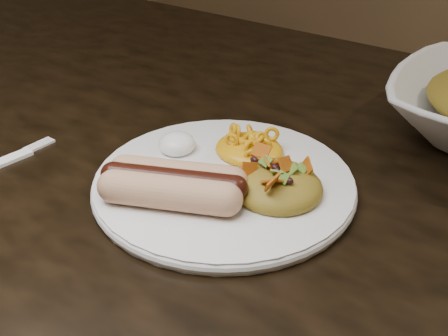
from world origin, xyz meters
The scene contains 6 objects.
table centered at (0.00, 0.00, 0.66)m, with size 1.60×0.90×0.75m.
plate centered at (0.07, -0.06, 0.76)m, with size 0.26×0.26×0.01m, color white.
hotdog centered at (0.05, -0.12, 0.78)m, with size 0.11×0.10×0.03m.
mac_and_cheese centered at (0.06, -0.01, 0.78)m, with size 0.08×0.07×0.03m, color yellow.
sour_cream centered at (0.00, -0.05, 0.78)m, with size 0.04×0.04×0.02m, color white.
taco_salad centered at (0.12, -0.06, 0.78)m, with size 0.09×0.08×0.04m.
Camera 1 is at (0.33, -0.41, 1.04)m, focal length 42.00 mm.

